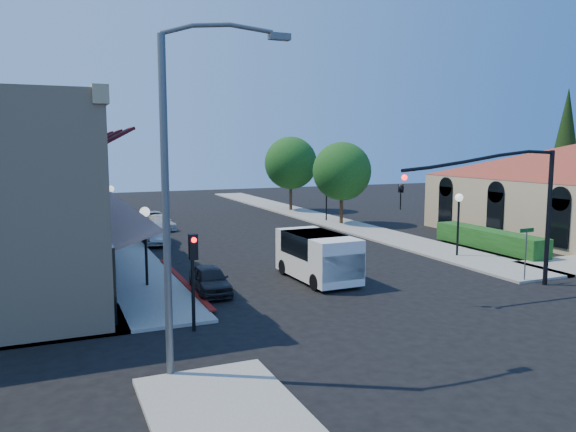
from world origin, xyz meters
name	(u,v)px	position (x,y,z in m)	size (l,w,h in m)	color
ground	(417,315)	(0.00, 0.00, 0.00)	(120.00, 120.00, 0.00)	black
sidewalk_left	(102,228)	(-8.75, 27.00, 0.06)	(3.50, 50.00, 0.12)	gray
sidewalk_right	(313,217)	(8.75, 27.00, 0.06)	(3.50, 50.00, 0.12)	gray
curb_red_strip	(183,284)	(-6.90, 8.00, 0.00)	(0.25, 10.00, 0.06)	maroon
pink_stucco_building	(8,177)	(-15.50, 38.00, 3.50)	(10.00, 12.00, 7.00)	#CAA399
hedge	(489,250)	(11.70, 9.00, 0.00)	(1.40, 8.00, 1.10)	#184814
conifer_far	(566,143)	(28.00, 18.00, 6.36)	(3.20, 3.20, 11.00)	#352515
street_tree_a	(342,171)	(8.80, 22.00, 4.19)	(4.56, 4.56, 6.48)	#352515
street_tree_b	(291,163)	(8.80, 32.00, 4.54)	(4.94, 4.94, 7.02)	#352515
signal_mast_arm	(513,196)	(5.86, 1.50, 4.09)	(8.01, 0.39, 6.00)	black
secondary_signal	(193,264)	(-8.00, 1.41, 2.32)	(0.28, 0.42, 3.32)	black
cobra_streetlight	(179,182)	(-9.15, -2.00, 5.27)	(3.60, 0.25, 9.31)	#595B5E
street_name_sign	(526,246)	(7.50, 2.20, 1.70)	(0.80, 0.06, 2.50)	#595B5E
lamppost_left_near	(145,226)	(-8.50, 8.00, 2.74)	(0.44, 0.44, 3.57)	black
lamppost_left_far	(111,198)	(-8.50, 22.00, 2.74)	(0.44, 0.44, 3.57)	black
lamppost_right_near	(459,209)	(8.50, 8.00, 2.74)	(0.44, 0.44, 3.57)	black
lamppost_right_far	(327,188)	(8.50, 24.00, 2.74)	(0.44, 0.44, 3.57)	black
white_van	(318,254)	(-1.00, 6.27, 1.25)	(2.27, 4.94, 2.17)	white
parked_car_a	(210,280)	(-6.20, 6.00, 0.58)	(1.38, 3.43, 1.17)	black
parked_car_b	(155,233)	(-6.20, 18.98, 0.67)	(1.43, 4.10, 1.35)	#9DA0A2
parked_car_c	(160,222)	(-4.80, 25.00, 0.54)	(1.51, 3.72, 1.08)	silver
parked_car_d	(153,220)	(-5.05, 26.31, 0.60)	(2.01, 4.35, 1.21)	silver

